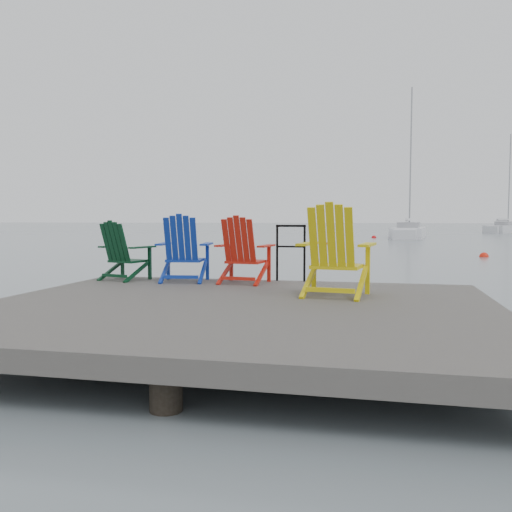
% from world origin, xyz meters
% --- Properties ---
extents(ground, '(400.00, 400.00, 0.00)m').
position_xyz_m(ground, '(0.00, 0.00, 0.00)').
color(ground, slate).
rests_on(ground, ground).
extents(dock, '(6.00, 5.00, 1.40)m').
position_xyz_m(dock, '(0.00, 0.00, 0.35)').
color(dock, '#33302D').
rests_on(dock, ground).
extents(handrail, '(0.48, 0.04, 0.90)m').
position_xyz_m(handrail, '(0.25, 2.45, 1.04)').
color(handrail, black).
rests_on(handrail, dock).
extents(chair_green, '(0.87, 0.83, 0.93)m').
position_xyz_m(chair_green, '(-2.42, 1.98, 0.97)').
color(chair_green, black).
rests_on(chair_green, dock).
extents(chair_blue, '(0.90, 0.85, 1.03)m').
position_xyz_m(chair_blue, '(-1.38, 1.97, 1.02)').
color(chair_blue, '#0E2D9A').
rests_on(chair_blue, dock).
extents(chair_red, '(0.86, 0.80, 1.01)m').
position_xyz_m(chair_red, '(-0.41, 1.97, 1.01)').
color(chair_red, red).
rests_on(chair_red, dock).
extents(chair_yellow, '(1.00, 0.94, 1.15)m').
position_xyz_m(chair_yellow, '(1.06, 0.85, 1.08)').
color(chair_yellow, '#D8C10C').
rests_on(chair_yellow, dock).
extents(sailboat_near, '(3.41, 9.24, 12.38)m').
position_xyz_m(sailboat_near, '(4.16, 39.41, 0.35)').
color(sailboat_near, white).
rests_on(sailboat_near, ground).
extents(sailboat_mid, '(6.03, 7.92, 11.14)m').
position_xyz_m(sailboat_mid, '(15.67, 58.56, 0.36)').
color(sailboat_mid, silver).
rests_on(sailboat_mid, ground).
extents(buoy_a, '(0.36, 0.36, 0.36)m').
position_xyz_m(buoy_a, '(5.73, 16.59, 0.00)').
color(buoy_a, red).
rests_on(buoy_a, ground).
extents(buoy_b, '(0.32, 0.32, 0.32)m').
position_xyz_m(buoy_b, '(-1.17, 26.46, 0.00)').
color(buoy_b, '#BC460B').
rests_on(buoy_b, ground).
extents(buoy_d, '(0.38, 0.38, 0.38)m').
position_xyz_m(buoy_d, '(1.41, 37.62, 0.00)').
color(buoy_d, red).
rests_on(buoy_d, ground).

